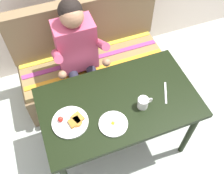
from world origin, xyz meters
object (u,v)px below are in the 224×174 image
(couch, at_px, (91,65))
(coffee_mug, at_px, (143,103))
(plate_eggs, at_px, (113,124))
(plate_breakfast, at_px, (71,122))
(table, at_px, (119,107))
(person, at_px, (78,52))
(knife, at_px, (166,93))

(couch, bearing_deg, coffee_mug, -80.18)
(plate_eggs, bearing_deg, plate_breakfast, 156.65)
(table, bearing_deg, couch, 90.00)
(person, relative_size, knife, 6.06)
(coffee_mug, height_order, knife, coffee_mug)
(table, distance_m, plate_breakfast, 0.40)
(person, distance_m, plate_eggs, 0.76)
(table, bearing_deg, plate_eggs, -123.21)
(plate_breakfast, bearing_deg, table, 7.21)
(coffee_mug, bearing_deg, couch, 99.82)
(coffee_mug, bearing_deg, knife, 12.03)
(plate_breakfast, distance_m, knife, 0.75)
(coffee_mug, bearing_deg, table, 146.11)
(plate_breakfast, relative_size, plate_eggs, 1.25)
(table, height_order, person, person)
(person, distance_m, knife, 0.82)
(plate_breakfast, xyz_separation_m, knife, (0.75, -0.01, -0.01))
(person, height_order, plate_breakfast, person)
(plate_eggs, height_order, coffee_mug, coffee_mug)
(table, height_order, coffee_mug, coffee_mug)
(knife, bearing_deg, coffee_mug, -142.50)
(couch, xyz_separation_m, plate_eggs, (-0.11, -0.93, 0.41))
(couch, relative_size, coffee_mug, 12.20)
(plate_eggs, relative_size, knife, 1.04)
(table, distance_m, person, 0.61)
(table, relative_size, coffee_mug, 10.17)
(person, relative_size, coffee_mug, 10.27)
(person, relative_size, plate_eggs, 5.84)
(coffee_mug, bearing_deg, person, 113.24)
(person, xyz_separation_m, plate_eggs, (0.04, -0.76, -0.00))
(coffee_mug, bearing_deg, plate_eggs, -165.51)
(plate_breakfast, bearing_deg, coffee_mug, -5.54)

